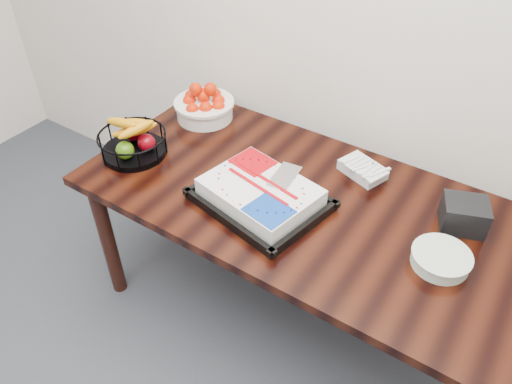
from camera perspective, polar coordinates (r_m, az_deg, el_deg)
The scene contains 7 objects.
table at distance 2.08m, azimuth 4.91°, elevation -2.31°, with size 1.80×0.90×0.75m.
cake_tray at distance 1.95m, azimuth 0.50°, elevation -0.30°, with size 0.55×0.46×0.10m.
tangerine_bowl at distance 2.48m, azimuth -5.96°, elevation 10.07°, with size 0.29×0.29×0.19m.
fruit_basket at distance 2.27m, azimuth -13.91°, elevation 5.61°, with size 0.30×0.30×0.16m.
plate_stack at distance 1.85m, azimuth 20.36°, elevation -7.20°, with size 0.21×0.21×0.05m.
fork_bag at distance 2.16m, azimuth 12.09°, elevation 2.60°, with size 0.22×0.18×0.05m.
napkin_box at distance 2.01m, azimuth 22.67°, elevation -2.41°, with size 0.16×0.14×0.11m, color black.
Camera 1 is at (0.70, 0.63, 2.06)m, focal length 35.00 mm.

